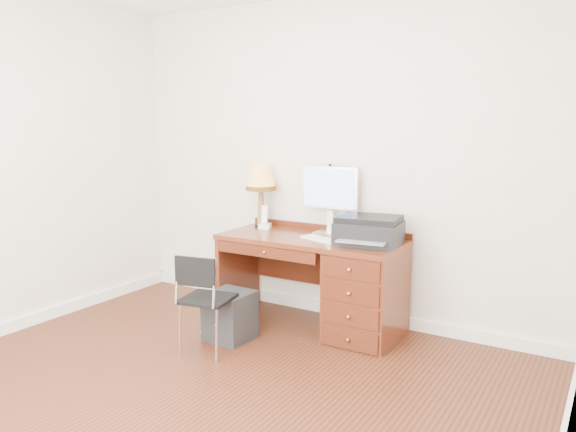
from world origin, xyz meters
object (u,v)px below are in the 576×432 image
Objects in this scene: monitor at (330,191)px; equipment_box at (230,316)px; desk at (347,283)px; chair at (202,293)px; printer at (369,230)px; phone at (265,222)px; leg_lamp at (261,181)px.

equipment_box is (-0.44, -0.81, -0.91)m from monitor.
desk is 2.02× the size of chair.
printer reaches higher than chair.
phone is (-1.03, 0.11, -0.05)m from printer.
printer is at bearing -8.36° from leg_lamp.
desk is at bearing -25.87° from phone.
chair is (-0.91, -0.91, -0.41)m from printer.
desk is 2.85× the size of printer.
desk is 7.43× the size of phone.
chair is 0.40m from equipment_box.
leg_lamp is at bearing 179.32° from monitor.
monitor reaches higher than chair.
desk is at bearing 41.79° from equipment_box.
monitor is 0.66m from leg_lamp.
monitor is 1.49× the size of equipment_box.
equipment_box is at bearing -153.48° from printer.
monitor is at bearing 140.45° from desk.
leg_lamp is (-0.93, 0.17, 0.74)m from desk.
monitor is 1.37m from chair.
printer is 0.95× the size of leg_lamp.
printer is (0.18, 0.01, 0.44)m from desk.
leg_lamp is 1.47× the size of equipment_box.
leg_lamp reaches higher than equipment_box.
desk is 0.95m from equipment_box.
chair is at bearing -117.50° from monitor.
phone reaches higher than equipment_box.
phone is (-0.85, 0.12, 0.40)m from desk.
leg_lamp is 2.74× the size of phone.
leg_lamp is 1.30m from chair.
leg_lamp is at bearing 89.65° from chair.
equipment_box is (0.21, -0.76, -0.97)m from leg_lamp.
monitor is 1.06× the size of printer.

